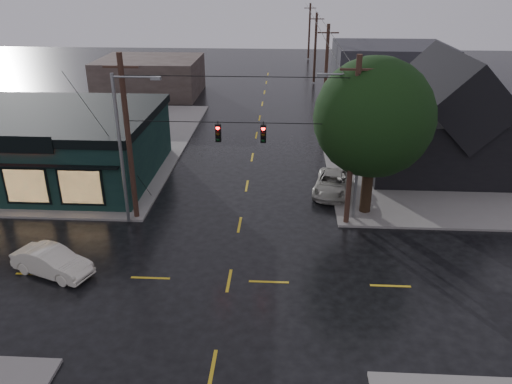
# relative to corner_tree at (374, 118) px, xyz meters

# --- Properties ---
(ground_plane) EXTENTS (160.00, 160.00, 0.00)m
(ground_plane) POSITION_rel_corner_tree_xyz_m (-7.85, -8.10, -6.26)
(ground_plane) COLOR black
(sidewalk_nw) EXTENTS (28.00, 28.00, 0.15)m
(sidewalk_nw) POSITION_rel_corner_tree_xyz_m (-27.85, 11.90, -6.18)
(sidewalk_nw) COLOR gray
(sidewalk_nw) RESTS_ON ground
(sidewalk_ne) EXTENTS (28.00, 28.00, 0.15)m
(sidewalk_ne) POSITION_rel_corner_tree_xyz_m (12.15, 11.90, -6.18)
(sidewalk_ne) COLOR gray
(sidewalk_ne) RESTS_ON ground
(pizza_shop) EXTENTS (16.30, 12.34, 4.90)m
(pizza_shop) POSITION_rel_corner_tree_xyz_m (-22.85, 4.85, -3.70)
(pizza_shop) COLOR black
(pizza_shop) RESTS_ON ground
(ne_building) EXTENTS (12.60, 11.60, 8.75)m
(ne_building) POSITION_rel_corner_tree_xyz_m (7.15, 8.90, -1.78)
(ne_building) COLOR black
(ne_building) RESTS_ON ground
(corner_tree) EXTENTS (7.16, 7.16, 9.71)m
(corner_tree) POSITION_rel_corner_tree_xyz_m (0.00, 0.00, 0.00)
(corner_tree) COLOR black
(corner_tree) RESTS_ON ground
(utility_pole_nw) EXTENTS (2.00, 0.32, 10.15)m
(utility_pole_nw) POSITION_rel_corner_tree_xyz_m (-14.35, -1.60, -6.26)
(utility_pole_nw) COLOR #311E16
(utility_pole_nw) RESTS_ON ground
(utility_pole_ne) EXTENTS (2.00, 0.32, 10.15)m
(utility_pole_ne) POSITION_rel_corner_tree_xyz_m (-1.35, -1.60, -6.26)
(utility_pole_ne) COLOR #311E16
(utility_pole_ne) RESTS_ON ground
(utility_pole_far_a) EXTENTS (2.00, 0.32, 9.65)m
(utility_pole_far_a) POSITION_rel_corner_tree_xyz_m (-1.35, 19.90, -6.26)
(utility_pole_far_a) COLOR #311E16
(utility_pole_far_a) RESTS_ON ground
(utility_pole_far_b) EXTENTS (2.00, 0.32, 9.15)m
(utility_pole_far_b) POSITION_rel_corner_tree_xyz_m (-1.35, 39.90, -6.26)
(utility_pole_far_b) COLOR #311E16
(utility_pole_far_b) RESTS_ON ground
(utility_pole_far_c) EXTENTS (2.00, 0.32, 9.15)m
(utility_pole_far_c) POSITION_rel_corner_tree_xyz_m (-1.35, 59.90, -6.26)
(utility_pole_far_c) COLOR #311E16
(utility_pole_far_c) RESTS_ON ground
(span_signal_assembly) EXTENTS (13.00, 0.48, 1.23)m
(span_signal_assembly) POSITION_rel_corner_tree_xyz_m (-7.75, -1.60, -0.56)
(span_signal_assembly) COLOR black
(span_signal_assembly) RESTS_ON ground
(streetlight_nw) EXTENTS (5.40, 0.30, 9.15)m
(streetlight_nw) POSITION_rel_corner_tree_xyz_m (-14.65, -2.30, -6.26)
(streetlight_nw) COLOR gray
(streetlight_nw) RESTS_ON ground
(streetlight_ne) EXTENTS (5.40, 0.30, 9.15)m
(streetlight_ne) POSITION_rel_corner_tree_xyz_m (-0.85, -0.90, -6.26)
(streetlight_ne) COLOR gray
(streetlight_ne) RESTS_ON ground
(bg_building_west) EXTENTS (12.00, 10.00, 4.40)m
(bg_building_west) POSITION_rel_corner_tree_xyz_m (-21.85, 31.90, -4.06)
(bg_building_west) COLOR #382D29
(bg_building_west) RESTS_ON ground
(bg_building_east) EXTENTS (14.00, 12.00, 5.60)m
(bg_building_east) POSITION_rel_corner_tree_xyz_m (8.15, 36.90, -3.46)
(bg_building_east) COLOR #2B2C31
(bg_building_east) RESTS_ON ground
(sedan_cream) EXTENTS (4.54, 2.92, 1.41)m
(sedan_cream) POSITION_rel_corner_tree_xyz_m (-16.87, -7.99, -5.55)
(sedan_cream) COLOR silver
(sedan_cream) RESTS_ON ground
(suv_silver) EXTENTS (3.18, 5.31, 1.38)m
(suv_silver) POSITION_rel_corner_tree_xyz_m (-1.85, 3.03, -5.57)
(suv_silver) COLOR #AAA89D
(suv_silver) RESTS_ON ground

